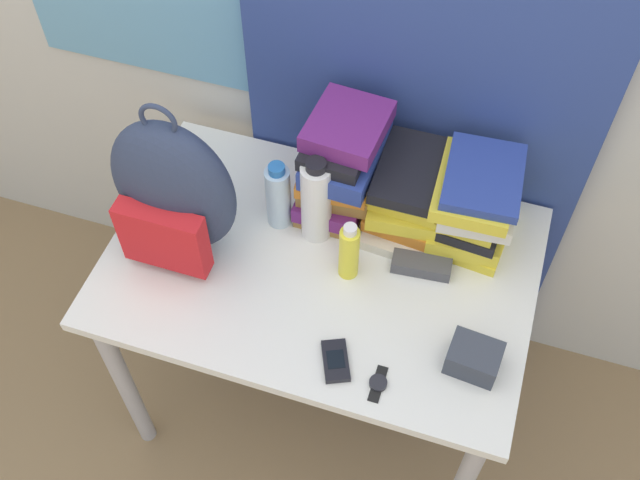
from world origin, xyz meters
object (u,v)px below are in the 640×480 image
at_px(water_bottle, 278,196).
at_px(sunscreen_bottle, 349,252).
at_px(backpack, 173,192).
at_px(cell_phone, 336,361).
at_px(book_stack_center, 412,195).
at_px(book_stack_left, 341,164).
at_px(wristwatch, 378,383).
at_px(sports_bottle, 316,201).
at_px(sunglasses_case, 421,265).
at_px(book_stack_right, 473,203).
at_px(camera_pouch, 474,358).

xyz_separation_m(water_bottle, sunscreen_bottle, (0.22, -0.10, -0.01)).
bearing_deg(backpack, cell_phone, -24.01).
relative_size(book_stack_center, water_bottle, 1.39).
xyz_separation_m(book_stack_left, wristwatch, (0.24, -0.49, -0.15)).
bearing_deg(sports_bottle, cell_phone, -65.27).
bearing_deg(sports_bottle, water_bottle, 175.74).
bearing_deg(cell_phone, sports_bottle, 114.73).
distance_m(water_bottle, sunglasses_case, 0.41).
xyz_separation_m(book_stack_right, sunscreen_bottle, (-0.26, -0.22, -0.03)).
height_order(book_stack_right, water_bottle, book_stack_right).
xyz_separation_m(camera_pouch, wristwatch, (-0.19, -0.11, -0.03)).
relative_size(water_bottle, sunscreen_bottle, 1.14).
bearing_deg(sports_bottle, book_stack_center, 28.19).
height_order(book_stack_center, sports_bottle, sports_bottle).
bearing_deg(sunscreen_bottle, book_stack_left, 112.31).
distance_m(book_stack_center, camera_pouch, 0.46).
bearing_deg(sunglasses_case, sports_bottle, 173.50).
relative_size(book_stack_right, wristwatch, 3.11).
bearing_deg(camera_pouch, water_bottle, 154.82).
xyz_separation_m(water_bottle, cell_phone, (0.27, -0.36, -0.09)).
relative_size(book_stack_left, sunglasses_case, 1.99).
height_order(sports_bottle, cell_phone, sports_bottle).
distance_m(book_stack_center, sunglasses_case, 0.18).
xyz_separation_m(cell_phone, wristwatch, (0.11, -0.02, -0.00)).
height_order(book_stack_center, sunglasses_case, book_stack_center).
bearing_deg(backpack, sports_bottle, 23.72).
distance_m(sports_bottle, wristwatch, 0.48).
distance_m(sunscreen_bottle, camera_pouch, 0.39).
xyz_separation_m(sports_bottle, camera_pouch, (0.47, -0.26, -0.09)).
distance_m(backpack, sunglasses_case, 0.64).
height_order(sports_bottle, sunglasses_case, sports_bottle).
distance_m(sports_bottle, sunscreen_bottle, 0.16).
distance_m(sunglasses_case, camera_pouch, 0.29).
bearing_deg(camera_pouch, book_stack_right, 103.08).
xyz_separation_m(sunscreen_bottle, cell_phone, (0.05, -0.25, -0.08)).
height_order(cell_phone, camera_pouch, camera_pouch).
bearing_deg(water_bottle, camera_pouch, -25.18).
distance_m(sunscreen_bottle, cell_phone, 0.27).
bearing_deg(backpack, book_stack_center, 25.60).
bearing_deg(book_stack_right, book_stack_center, -178.88).
bearing_deg(camera_pouch, book_stack_center, 122.93).
relative_size(book_stack_center, sports_bottle, 1.09).
distance_m(book_stack_right, cell_phone, 0.53).
relative_size(sports_bottle, cell_phone, 2.24).
xyz_separation_m(backpack, book_stack_right, (0.69, 0.26, -0.08)).
xyz_separation_m(book_stack_center, camera_pouch, (0.25, -0.38, -0.06)).
distance_m(book_stack_right, camera_pouch, 0.40).
distance_m(book_stack_left, book_stack_center, 0.20).
height_order(book_stack_center, sunscreen_bottle, book_stack_center).
xyz_separation_m(book_stack_left, cell_phone, (0.13, -0.47, -0.14)).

